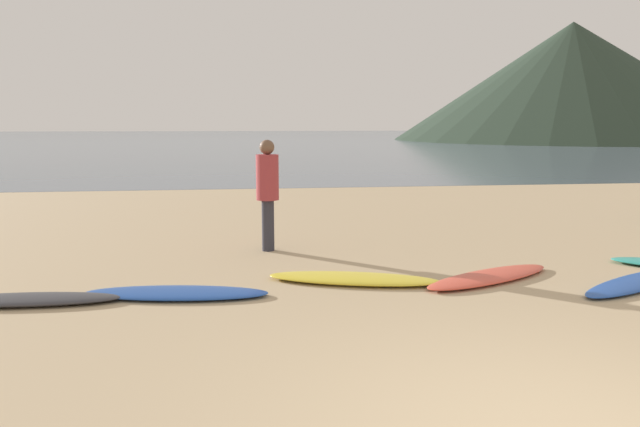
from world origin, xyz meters
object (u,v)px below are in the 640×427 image
(surfboard_1, at_px, (25,300))
(surfboard_3, at_px, (354,279))
(surfboard_5, at_px, (637,282))
(surfboard_4, at_px, (489,277))
(person_0, at_px, (268,186))
(surfboard_2, at_px, (177,293))

(surfboard_1, relative_size, surfboard_3, 0.96)
(surfboard_5, bearing_deg, surfboard_4, 135.38)
(surfboard_1, bearing_deg, person_0, 43.58)
(surfboard_1, height_order, surfboard_4, surfboard_1)
(person_0, bearing_deg, surfboard_4, -174.97)
(surfboard_2, bearing_deg, surfboard_5, 5.38)
(surfboard_1, xyz_separation_m, surfboard_5, (7.20, -0.20, -0.01))
(surfboard_1, xyz_separation_m, surfboard_2, (1.63, 0.07, -0.01))
(surfboard_3, bearing_deg, surfboard_1, -157.21)
(surfboard_5, xyz_separation_m, person_0, (-4.40, 2.63, 0.97))
(surfboard_1, height_order, surfboard_2, surfboard_1)
(surfboard_3, xyz_separation_m, surfboard_4, (1.72, -0.12, -0.00))
(surfboard_1, height_order, surfboard_3, surfboard_1)
(surfboard_1, height_order, surfboard_5, surfboard_1)
(surfboard_2, bearing_deg, surfboard_3, 17.07)
(surfboard_1, distance_m, surfboard_4, 5.51)
(surfboard_3, height_order, person_0, person_0)
(surfboard_2, xyz_separation_m, surfboard_3, (2.14, 0.33, 0.01))
(surfboard_1, relative_size, surfboard_4, 0.99)
(surfboard_2, relative_size, surfboard_4, 1.01)
(surfboard_4, height_order, surfboard_5, surfboard_4)
(surfboard_1, bearing_deg, surfboard_3, 8.87)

